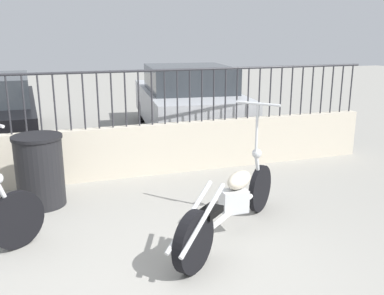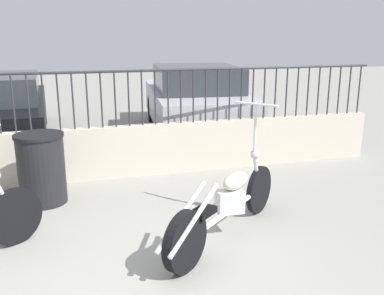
% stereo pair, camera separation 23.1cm
% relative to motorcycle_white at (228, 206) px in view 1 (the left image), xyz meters
% --- Properties ---
extents(ground_plane, '(40.00, 40.00, 0.00)m').
position_rel_motorcycle_white_xyz_m(ground_plane, '(-0.90, -0.57, -0.38)').
color(ground_plane, gray).
extents(low_wall, '(8.65, 0.18, 0.77)m').
position_rel_motorcycle_white_xyz_m(low_wall, '(-0.90, 2.38, 0.01)').
color(low_wall, beige).
rests_on(low_wall, ground_plane).
extents(fence_railing, '(8.65, 0.04, 0.82)m').
position_rel_motorcycle_white_xyz_m(fence_railing, '(-0.90, 2.38, 0.94)').
color(fence_railing, '#2D2D33').
rests_on(fence_railing, low_wall).
extents(motorcycle_white, '(1.76, 1.53, 1.37)m').
position_rel_motorcycle_white_xyz_m(motorcycle_white, '(0.00, 0.00, 0.00)').
color(motorcycle_white, black).
rests_on(motorcycle_white, ground_plane).
extents(trash_bin, '(0.61, 0.61, 0.90)m').
position_rel_motorcycle_white_xyz_m(trash_bin, '(-1.84, 1.62, 0.08)').
color(trash_bin, black).
rests_on(trash_bin, ground_plane).
extents(car_silver, '(2.26, 4.34, 1.44)m').
position_rel_motorcycle_white_xyz_m(car_silver, '(1.15, 4.90, 0.34)').
color(car_silver, black).
rests_on(car_silver, ground_plane).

